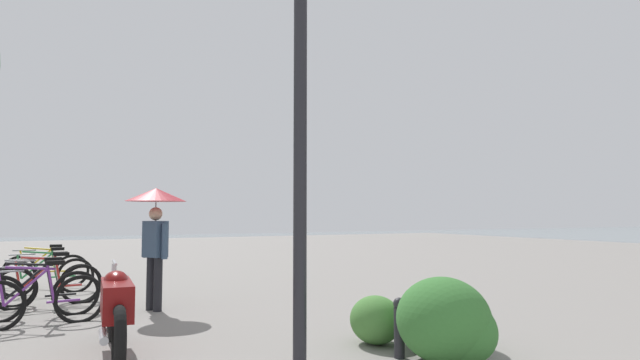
# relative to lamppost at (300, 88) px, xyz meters

# --- Properties ---
(lamppost) EXTENTS (0.98, 0.28, 4.45)m
(lamppost) POSITION_rel_lamppost_xyz_m (0.00, 0.00, 0.00)
(lamppost) COLOR #232328
(lamppost) RESTS_ON ground
(motorcycle) EXTENTS (2.17, 0.41, 1.06)m
(motorcycle) POSITION_rel_lamppost_xyz_m (1.61, 1.59, -2.42)
(motorcycle) COLOR black
(motorcycle) RESTS_ON ground
(bicycle_purple) EXTENTS (0.30, 1.76, 0.95)m
(bicycle_purple) POSITION_rel_lamppost_xyz_m (3.62, 2.40, -2.56)
(bicycle_purple) COLOR black
(bicycle_purple) RESTS_ON ground
(bicycle_black) EXTENTS (0.32, 1.76, 0.95)m
(bicycle_black) POSITION_rel_lamppost_xyz_m (4.28, 2.43, -2.56)
(bicycle_black) COLOR black
(bicycle_black) RESTS_ON ground
(bicycle_red) EXTENTS (0.35, 1.76, 0.95)m
(bicycle_red) POSITION_rel_lamppost_xyz_m (5.39, 2.30, -2.56)
(bicycle_red) COLOR black
(bicycle_red) RESTS_ON ground
(bicycle_silver) EXTENTS (0.09, 1.77, 0.95)m
(bicycle_silver) POSITION_rel_lamppost_xyz_m (5.62, 2.32, -2.56)
(bicycle_silver) COLOR black
(bicycle_silver) RESTS_ON ground
(bicycle_green) EXTENTS (0.19, 1.77, 0.95)m
(bicycle_green) POSITION_rel_lamppost_xyz_m (6.99, 2.35, -2.56)
(bicycle_green) COLOR black
(bicycle_green) RESTS_ON ground
(bicycle_yellow) EXTENTS (0.38, 1.75, 0.95)m
(bicycle_yellow) POSITION_rel_lamppost_xyz_m (8.22, 2.37, -2.56)
(bicycle_yellow) COLOR black
(bicycle_yellow) RESTS_ON ground
(pedestrian) EXTENTS (1.00, 1.00, 2.03)m
(pedestrian) POSITION_rel_lamppost_xyz_m (4.14, 0.74, -1.32)
(pedestrian) COLOR black
(pedestrian) RESTS_ON ground
(bollard_mid) EXTENTS (0.13, 0.13, 0.66)m
(bollard_mid) POSITION_rel_lamppost_xyz_m (-0.05, -1.20, -2.57)
(bollard_mid) COLOR #232328
(bollard_mid) RESTS_ON ground
(shrub_low) EXTENTS (0.94, 0.85, 0.80)m
(shrub_low) POSITION_rel_lamppost_xyz_m (0.10, -1.96, -2.52)
(shrub_low) COLOR #387533
(shrub_low) RESTS_ON ground
(shrub_round) EXTENTS (0.69, 0.62, 0.59)m
(shrub_round) POSITION_rel_lamppost_xyz_m (0.59, -1.31, -2.63)
(shrub_round) COLOR #477F38
(shrub_round) RESTS_ON ground
(shrub_wide) EXTENTS (0.83, 0.75, 0.71)m
(shrub_wide) POSITION_rel_lamppost_xyz_m (-0.56, -1.61, -2.57)
(shrub_wide) COLOR #387533
(shrub_wide) RESTS_ON ground
(shrub_tall) EXTENTS (1.08, 0.97, 0.92)m
(shrub_tall) POSITION_rel_lamppost_xyz_m (-0.43, -1.50, -2.46)
(shrub_tall) COLOR #387533
(shrub_tall) RESTS_ON ground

